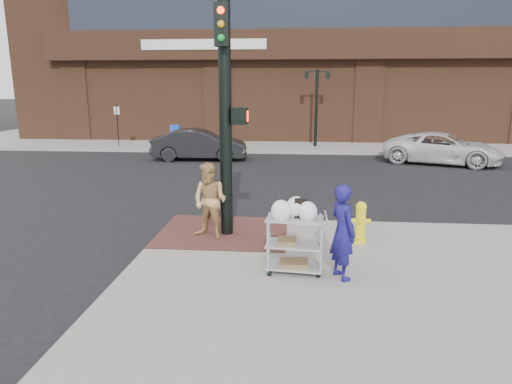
# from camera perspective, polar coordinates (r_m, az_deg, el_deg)

# --- Properties ---
(ground) EXTENTS (220.00, 220.00, 0.00)m
(ground) POSITION_cam_1_polar(r_m,az_deg,el_deg) (9.30, -1.29, -7.70)
(ground) COLOR black
(ground) RESTS_ON ground
(sidewalk_far) EXTENTS (65.00, 36.00, 0.15)m
(sidewalk_far) POSITION_cam_1_polar(r_m,az_deg,el_deg) (42.37, 21.02, 7.86)
(sidewalk_far) COLOR gray
(sidewalk_far) RESTS_ON ground
(brick_curb_ramp) EXTENTS (2.80, 2.40, 0.01)m
(brick_curb_ramp) POSITION_cam_1_polar(r_m,az_deg,el_deg) (10.17, -4.11, -4.96)
(brick_curb_ramp) COLOR #4E2825
(brick_curb_ramp) RESTS_ON sidewalk_near
(lamp_post) EXTENTS (1.32, 0.22, 4.00)m
(lamp_post) POSITION_cam_1_polar(r_m,az_deg,el_deg) (24.67, 7.58, 11.39)
(lamp_post) COLOR black
(lamp_post) RESTS_ON sidewalk_far
(parking_sign) EXTENTS (0.05, 0.05, 2.20)m
(parking_sign) POSITION_cam_1_polar(r_m,az_deg,el_deg) (25.55, -16.91, 7.92)
(parking_sign) COLOR black
(parking_sign) RESTS_ON sidewalk_far
(traffic_signal_pole) EXTENTS (0.61, 0.51, 5.00)m
(traffic_signal_pole) POSITION_cam_1_polar(r_m,az_deg,el_deg) (9.53, -3.75, 10.24)
(traffic_signal_pole) COLOR black
(traffic_signal_pole) RESTS_ON sidewalk_near
(woman_blue) EXTENTS (0.61, 0.70, 1.61)m
(woman_blue) POSITION_cam_1_polar(r_m,az_deg,el_deg) (7.69, 10.80, -4.91)
(woman_blue) COLOR navy
(woman_blue) RESTS_ON sidewalk_near
(pedestrian_tan) EXTENTS (0.95, 0.86, 1.60)m
(pedestrian_tan) POSITION_cam_1_polar(r_m,az_deg,el_deg) (9.64, -5.76, -1.08)
(pedestrian_tan) COLOR tan
(pedestrian_tan) RESTS_ON sidewalk_near
(sedan_dark) EXTENTS (4.36, 1.73, 1.41)m
(sedan_dark) POSITION_cam_1_polar(r_m,az_deg,el_deg) (21.05, -7.08, 5.90)
(sedan_dark) COLOR black
(sedan_dark) RESTS_ON ground
(minivan_white) EXTENTS (5.34, 3.84, 1.35)m
(minivan_white) POSITION_cam_1_polar(r_m,az_deg,el_deg) (21.43, 22.28, 5.08)
(minivan_white) COLOR silver
(minivan_white) RESTS_ON ground
(utility_cart) EXTENTS (1.00, 0.62, 1.32)m
(utility_cart) POSITION_cam_1_polar(r_m,az_deg,el_deg) (7.85, 4.83, -5.92)
(utility_cart) COLOR #98979C
(utility_cart) RESTS_ON sidewalk_near
(fire_hydrant) EXTENTS (0.41, 0.29, 0.87)m
(fire_hydrant) POSITION_cam_1_polar(r_m,az_deg,el_deg) (9.60, 12.93, -3.63)
(fire_hydrant) COLOR yellow
(fire_hydrant) RESTS_ON sidewalk_near
(newsbox_red) EXTENTS (0.45, 0.41, 1.03)m
(newsbox_red) POSITION_cam_1_polar(r_m,az_deg,el_deg) (25.34, -10.13, 6.92)
(newsbox_red) COLOR #AE131F
(newsbox_red) RESTS_ON sidewalk_far
(newsbox_blue) EXTENTS (0.49, 0.45, 1.13)m
(newsbox_blue) POSITION_cam_1_polar(r_m,az_deg,el_deg) (25.12, -10.04, 6.98)
(newsbox_blue) COLOR #1B45B1
(newsbox_blue) RESTS_ON sidewalk_far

